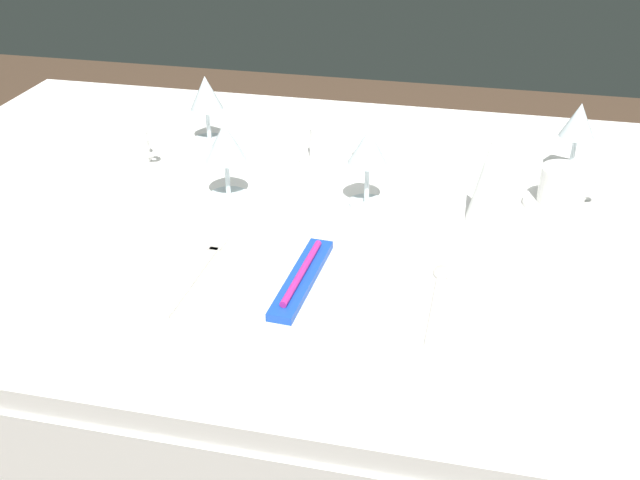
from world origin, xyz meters
TOP-DOWN VIEW (x-y plane):
  - dining_table at (0.00, 0.00)m, footprint 1.80×1.11m
  - dinner_plate at (-0.02, -0.27)m, footprint 0.26×0.26m
  - toothbrush_package at (-0.02, -0.27)m, footprint 0.05×0.21m
  - fork_outer at (-0.18, -0.25)m, footprint 0.02×0.22m
  - dinner_knife at (0.14, -0.25)m, footprint 0.03×0.24m
  - spoon_soup at (0.18, -0.23)m, footprint 0.03×0.21m
  - saucer_left at (-0.45, 0.09)m, footprint 0.14×0.14m
  - coffee_cup_left at (-0.45, 0.09)m, footprint 0.11×0.08m
  - saucer_right at (-0.07, 0.20)m, footprint 0.13×0.13m
  - coffee_cup_right at (-0.07, 0.20)m, footprint 0.11×0.09m
  - saucer_far at (0.36, 0.09)m, footprint 0.13×0.13m
  - coffee_cup_far at (0.36, 0.09)m, footprint 0.10×0.08m
  - wine_glass_centre at (-0.34, 0.24)m, footprint 0.07×0.07m
  - wine_glass_left at (0.39, 0.24)m, footprint 0.06×0.06m
  - wine_glass_right at (0.03, 0.03)m, footprint 0.07×0.07m
  - wine_glass_far at (-0.22, 0.00)m, footprint 0.07×0.07m
  - napkin_folded at (0.23, 0.01)m, footprint 0.06×0.06m

SIDE VIEW (x-z plane):
  - dining_table at x=0.00m, z-range 0.29..1.03m
  - dinner_knife at x=0.14m, z-range 0.74..0.74m
  - fork_outer at x=-0.18m, z-range 0.74..0.74m
  - spoon_soup at x=0.18m, z-range 0.74..0.75m
  - saucer_left at x=-0.45m, z-range 0.74..0.75m
  - saucer_right at x=-0.07m, z-range 0.74..0.75m
  - saucer_far at x=0.36m, z-range 0.74..0.75m
  - dinner_plate at x=-0.02m, z-range 0.74..0.76m
  - toothbrush_package at x=-0.02m, z-range 0.75..0.78m
  - coffee_cup_right at x=-0.07m, z-range 0.75..0.81m
  - coffee_cup_left at x=-0.45m, z-range 0.75..0.81m
  - coffee_cup_far at x=0.36m, z-range 0.75..0.81m
  - napkin_folded at x=0.23m, z-range 0.74..0.90m
  - wine_glass_centre at x=-0.34m, z-range 0.77..0.91m
  - wine_glass_left at x=0.39m, z-range 0.77..0.91m
  - wine_glass_far at x=-0.22m, z-range 0.77..0.91m
  - wine_glass_right at x=0.03m, z-range 0.77..0.91m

